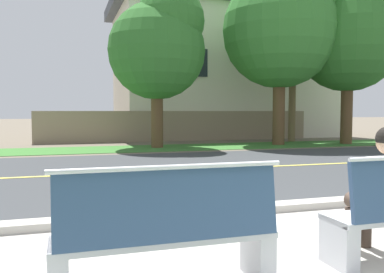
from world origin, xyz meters
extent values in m
plane|color=#665B4C|center=(0.00, 8.00, 0.00)|extent=(140.00, 140.00, 0.00)
cube|color=#B7B2A8|center=(0.00, 0.40, 0.01)|extent=(44.00, 3.60, 0.01)
cube|color=#ADA89E|center=(0.00, 2.35, 0.06)|extent=(44.00, 0.30, 0.11)
cube|color=#383A3D|center=(0.00, 6.50, 0.00)|extent=(52.00, 8.00, 0.01)
cube|color=#E0CC4C|center=(0.00, 6.50, 0.01)|extent=(48.00, 0.14, 0.01)
cube|color=#38702D|center=(0.00, 12.38, 0.01)|extent=(48.00, 2.80, 0.02)
cube|color=silver|center=(-0.40, 0.33, 0.23)|extent=(0.14, 0.40, 0.45)
cube|color=silver|center=(-1.18, 0.33, 0.42)|extent=(1.70, 0.44, 0.05)
cube|color=navy|center=(-1.18, 0.14, 0.71)|extent=(1.64, 0.12, 0.52)
cylinder|color=silver|center=(-1.18, 0.13, 0.99)|extent=(1.70, 0.04, 0.04)
cube|color=silver|center=(0.40, 0.33, 0.23)|extent=(0.14, 0.40, 0.45)
cylinder|color=#47382D|center=(0.82, 0.52, 0.51)|extent=(0.15, 0.42, 0.15)
cylinder|color=#47382D|center=(1.00, 0.52, 0.51)|extent=(0.15, 0.42, 0.15)
cylinder|color=#47382D|center=(0.82, 0.71, 0.21)|extent=(0.12, 0.12, 0.43)
cube|color=black|center=(0.82, 0.79, 0.04)|extent=(0.09, 0.24, 0.07)
cylinder|color=#47382D|center=(1.00, 0.71, 0.21)|extent=(0.12, 0.12, 0.43)
cube|color=black|center=(1.00, 0.79, 0.04)|extent=(0.09, 0.24, 0.07)
cylinder|color=silver|center=(0.70, 0.35, 0.73)|extent=(0.09, 0.09, 0.46)
cylinder|color=brown|center=(1.44, 12.59, 1.14)|extent=(0.45, 0.45, 2.28)
sphere|color=#2D6B28|center=(1.44, 12.59, 3.65)|extent=(3.65, 3.65, 3.65)
sphere|color=#2D6B28|center=(1.90, 12.32, 4.75)|extent=(2.56, 2.56, 2.56)
cylinder|color=brown|center=(6.53, 12.46, 1.46)|extent=(0.50, 0.50, 2.91)
sphere|color=#33752D|center=(6.53, 12.46, 4.66)|extent=(4.66, 4.66, 4.66)
cylinder|color=brown|center=(9.53, 12.06, 1.39)|extent=(0.49, 0.49, 2.77)
sphere|color=#2D6B28|center=(9.53, 12.06, 4.44)|extent=(4.44, 4.44, 4.44)
sphere|color=#2D6B28|center=(10.09, 11.73, 5.77)|extent=(3.11, 3.11, 3.11)
cylinder|color=brown|center=(8.02, 13.91, 3.64)|extent=(0.32, 0.32, 7.27)
cube|color=gray|center=(3.27, 15.88, 0.70)|extent=(13.00, 0.36, 1.40)
cube|color=beige|center=(6.62, 19.08, 3.33)|extent=(11.44, 6.40, 6.67)
cube|color=#474C56|center=(6.62, 19.08, 6.97)|extent=(12.36, 6.91, 0.60)
cube|color=#232833|center=(4.05, 15.85, 3.67)|extent=(1.10, 0.06, 1.30)
cube|color=#232833|center=(9.20, 15.85, 3.67)|extent=(1.10, 0.06, 1.30)
camera|label=1|loc=(-1.90, -2.69, 1.39)|focal=38.51mm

